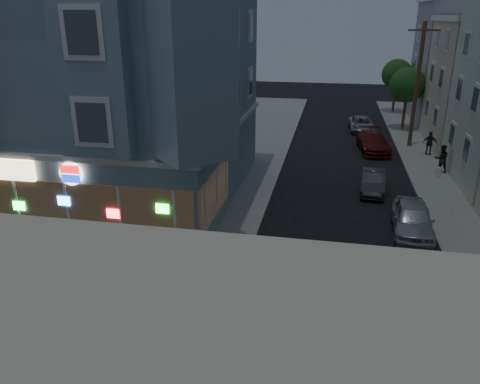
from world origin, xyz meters
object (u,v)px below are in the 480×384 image
(utility_pole, at_px, (417,84))
(parked_car_d, at_px, (361,124))
(traffic_signal, at_px, (180,175))
(pedestrian_a, at_px, (441,159))
(street_tree_near, at_px, (407,85))
(parked_car_c, at_px, (373,142))
(street_tree_far, at_px, (397,74))
(fire_hydrant, at_px, (438,172))
(parked_car_a, at_px, (413,219))
(pedestrian_b, at_px, (430,143))
(parked_car_b, at_px, (373,182))

(utility_pole, distance_m, parked_car_d, 7.32)
(traffic_signal, bearing_deg, pedestrian_a, 48.30)
(street_tree_near, distance_m, parked_car_d, 5.01)
(street_tree_near, distance_m, parked_car_c, 8.83)
(utility_pole, relative_size, pedestrian_a, 5.02)
(street_tree_far, height_order, fire_hydrant, street_tree_far)
(parked_car_d, bearing_deg, parked_car_c, -88.31)
(parked_car_c, height_order, traffic_signal, traffic_signal)
(parked_car_a, height_order, parked_car_d, parked_car_a)
(parked_car_a, bearing_deg, street_tree_far, 89.03)
(street_tree_far, distance_m, parked_car_c, 16.26)
(street_tree_near, bearing_deg, traffic_signal, -115.93)
(traffic_signal, bearing_deg, fire_hydrant, 46.33)
(street_tree_near, relative_size, parked_car_c, 1.07)
(utility_pole, height_order, traffic_signal, utility_pole)
(pedestrian_b, xyz_separation_m, traffic_signal, (-13.01, -16.76, 2.31))
(parked_car_b, relative_size, fire_hydrant, 5.25)
(utility_pole, xyz_separation_m, pedestrian_b, (1.00, -2.36, -3.81))
(parked_car_b, bearing_deg, traffic_signal, -130.29)
(utility_pole, height_order, street_tree_far, utility_pole)
(pedestrian_a, distance_m, parked_car_d, 12.21)
(street_tree_near, xyz_separation_m, fire_hydrant, (0.47, -13.59, -3.41))
(utility_pole, xyz_separation_m, parked_car_d, (-3.40, 4.94, -4.19))
(fire_hydrant, bearing_deg, utility_pole, 95.04)
(street_tree_near, relative_size, street_tree_far, 1.00)
(parked_car_a, bearing_deg, parked_car_d, 97.08)
(utility_pole, height_order, parked_car_c, utility_pole)
(utility_pole, relative_size, street_tree_far, 1.70)
(street_tree_near, distance_m, traffic_signal, 27.94)
(parked_car_b, height_order, traffic_signal, traffic_signal)
(parked_car_d, bearing_deg, pedestrian_a, -72.22)
(utility_pole, bearing_deg, pedestrian_b, -67.01)
(pedestrian_a, relative_size, parked_car_a, 0.41)
(pedestrian_a, bearing_deg, parked_car_d, -74.02)
(pedestrian_a, distance_m, fire_hydrant, 1.30)
(pedestrian_a, height_order, parked_car_d, pedestrian_a)
(parked_car_a, bearing_deg, pedestrian_b, 80.73)
(utility_pole, bearing_deg, parked_car_b, -107.82)
(street_tree_far, xyz_separation_m, pedestrian_b, (0.80, -16.36, -2.94))
(utility_pole, xyz_separation_m, pedestrian_a, (1.00, -6.45, -3.75))
(parked_car_b, bearing_deg, fire_hydrant, 41.22)
(utility_pole, relative_size, fire_hydrant, 12.69)
(utility_pole, xyz_separation_m, parked_car_b, (-3.40, -10.58, -4.18))
(parked_car_b, height_order, fire_hydrant, parked_car_b)
(pedestrian_a, height_order, parked_car_a, pedestrian_a)
(parked_car_a, bearing_deg, utility_pole, 86.05)
(pedestrian_b, distance_m, parked_car_c, 3.89)
(pedestrian_a, relative_size, fire_hydrant, 2.53)
(parked_car_b, xyz_separation_m, fire_hydrant, (4.07, 2.99, -0.09))
(utility_pole, height_order, pedestrian_b, utility_pole)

